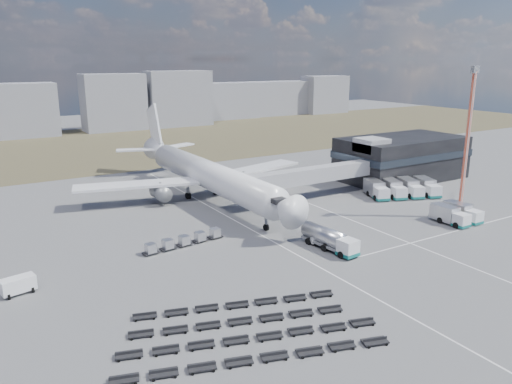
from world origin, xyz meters
TOP-DOWN VIEW (x-y plane):
  - ground at (0.00, 0.00)m, footprint 420.00×420.00m
  - grass_strip at (0.00, 110.00)m, footprint 420.00×90.00m
  - lane_markings at (9.77, 3.00)m, footprint 47.12×110.00m
  - terminal at (47.77, 23.96)m, footprint 30.40×16.40m
  - jet_bridge at (15.90, 20.42)m, footprint 30.30×3.80m
  - airliner at (0.00, 32.38)m, footprint 51.59×64.53m
  - skyline at (-23.73, 150.75)m, footprint 304.02×26.20m
  - fuel_tanker at (3.47, -3.35)m, footprint 3.46×10.39m
  - pushback_tug at (3.69, -0.64)m, footprint 3.43×2.47m
  - utility_van at (-38.67, 4.94)m, footprint 4.27×2.56m
  - catering_truck at (14.03, 34.79)m, footprint 5.03×7.33m
  - service_trucks_near at (30.99, -4.83)m, footprint 5.92×7.09m
  - service_trucks_far at (36.06, 12.46)m, footprint 16.01×12.32m
  - uld_row at (-14.77, 9.35)m, footprint 13.68×2.85m
  - baggage_dollies at (-19.50, -17.28)m, footprint 28.94×19.58m
  - floodlight_mast at (34.06, -3.24)m, footprint 2.57×2.08m

SIDE VIEW (x-z plane):
  - ground at x=0.00m, z-range 0.00..0.00m
  - grass_strip at x=0.00m, z-range 0.00..0.01m
  - lane_markings at x=9.77m, z-range 0.00..0.01m
  - baggage_dollies at x=-19.50m, z-range 0.00..0.64m
  - pushback_tug at x=3.69m, z-range 0.00..1.41m
  - uld_row at x=-14.77m, z-range 0.15..1.64m
  - utility_van at x=-38.67m, z-range 0.00..2.16m
  - service_trucks_near at x=30.99m, z-range 0.12..2.97m
  - catering_truck at x=14.03m, z-range 0.04..3.15m
  - fuel_tanker at x=3.47m, z-range 0.00..3.30m
  - service_trucks_far at x=36.06m, z-range 0.14..3.28m
  - jet_bridge at x=15.90m, z-range 1.53..8.58m
  - terminal at x=47.77m, z-range -0.25..10.75m
  - airliner at x=0.00m, z-range -3.52..14.10m
  - skyline at x=-23.73m, z-range -2.10..21.08m
  - floodlight_mast at x=34.06m, z-range 0.03..26.93m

